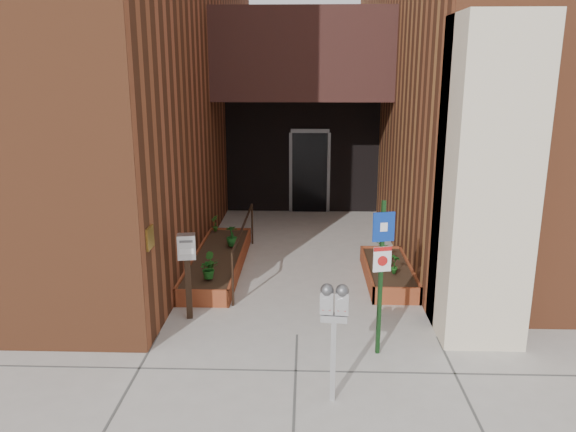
{
  "coord_description": "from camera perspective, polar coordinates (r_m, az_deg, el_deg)",
  "views": [
    {
      "loc": [
        0.12,
        -7.36,
        3.71
      ],
      "look_at": [
        -0.19,
        1.8,
        1.29
      ],
      "focal_mm": 35.0,
      "sensor_mm": 36.0,
      "label": 1
    }
  ],
  "objects": [
    {
      "name": "shrub_left_a",
      "position": [
        9.51,
        -8.04,
        -5.28
      ],
      "size": [
        0.43,
        0.43,
        0.35
      ],
      "primitive_type": "imported",
      "rotation": [
        0.0,
        0.0,
        0.55
      ],
      "color": "#1B5F1B",
      "rests_on": "planter_left"
    },
    {
      "name": "planter_left",
      "position": [
        10.81,
        -7.09,
        -4.69
      ],
      "size": [
        0.9,
        3.6,
        0.3
      ],
      "color": "maroon",
      "rests_on": "ground"
    },
    {
      "name": "shrub_left_c",
      "position": [
        11.16,
        -5.72,
        -2.0
      ],
      "size": [
        0.27,
        0.27,
        0.41
      ],
      "primitive_type": "imported",
      "rotation": [
        0.0,
        0.0,
        3.31
      ],
      "color": "#17521A",
      "rests_on": "planter_left"
    },
    {
      "name": "payment_dropbox",
      "position": [
        8.53,
        -10.21,
        -4.26
      ],
      "size": [
        0.29,
        0.24,
        1.33
      ],
      "color": "black",
      "rests_on": "ground"
    },
    {
      "name": "shrub_right_a",
      "position": [
        10.06,
        9.79,
        -4.16
      ],
      "size": [
        0.29,
        0.29,
        0.37
      ],
      "primitive_type": "imported",
      "rotation": [
        0.0,
        0.0,
        0.79
      ],
      "color": "#255A19",
      "rests_on": "planter_right"
    },
    {
      "name": "parking_meter",
      "position": [
        6.32,
        4.71,
        -9.63
      ],
      "size": [
        0.32,
        0.16,
        1.43
      ],
      "color": "#B3B3B5",
      "rests_on": "ground"
    },
    {
      "name": "shrub_left_b",
      "position": [
        9.9,
        -7.97,
        -4.55
      ],
      "size": [
        0.25,
        0.25,
        0.32
      ],
      "primitive_type": "imported",
      "rotation": [
        0.0,
        0.0,
        2.32
      ],
      "color": "#1D5317",
      "rests_on": "planter_left"
    },
    {
      "name": "sign_post",
      "position": [
        7.34,
        9.5,
        -4.65
      ],
      "size": [
        0.28,
        0.1,
        2.11
      ],
      "color": "black",
      "rests_on": "ground"
    },
    {
      "name": "planter_right",
      "position": [
        10.31,
        10.11,
        -5.76
      ],
      "size": [
        0.8,
        2.2,
        0.3
      ],
      "color": "maroon",
      "rests_on": "ground"
    },
    {
      "name": "ground",
      "position": [
        8.24,
        0.92,
        -11.98
      ],
      "size": [
        80.0,
        80.0,
        0.0
      ],
      "primitive_type": "plane",
      "color": "#9E9991",
      "rests_on": "ground"
    },
    {
      "name": "shrub_left_d",
      "position": [
        12.2,
        -7.43,
        -0.73
      ],
      "size": [
        0.26,
        0.26,
        0.35
      ],
      "primitive_type": "imported",
      "rotation": [
        0.0,
        0.0,
        5.24
      ],
      "color": "#265819",
      "rests_on": "planter_left"
    },
    {
      "name": "handrail",
      "position": [
        10.5,
        -4.54,
        -1.67
      ],
      "size": [
        0.04,
        3.34,
        0.9
      ],
      "color": "black",
      "rests_on": "ground"
    },
    {
      "name": "shrub_right_b",
      "position": [
        9.79,
        10.8,
        -4.77
      ],
      "size": [
        0.26,
        0.26,
        0.35
      ],
      "primitive_type": "imported",
      "rotation": [
        0.0,
        0.0,
        2.44
      ],
      "color": "#175117",
      "rests_on": "planter_right"
    },
    {
      "name": "architecture",
      "position": [
        14.31,
        0.75,
        19.85
      ],
      "size": [
        20.0,
        14.6,
        10.0
      ],
      "color": "brown",
      "rests_on": "ground"
    },
    {
      "name": "shrub_right_c",
      "position": [
        10.54,
        9.58,
        -3.35
      ],
      "size": [
        0.4,
        0.4,
        0.34
      ],
      "primitive_type": "imported",
      "rotation": [
        0.0,
        0.0,
        4.32
      ],
      "color": "#1C5C1A",
      "rests_on": "planter_right"
    }
  ]
}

